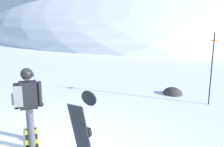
# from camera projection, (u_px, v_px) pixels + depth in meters

# --- Properties ---
(ridge_peak_main) EXTENTS (39.86, 35.87, 10.26)m
(ridge_peak_main) POSITION_uv_depth(u_px,v_px,m) (142.00, 32.00, 34.00)
(ridge_peak_main) COLOR white
(ridge_peak_main) RESTS_ON ground
(snowboarder_main) EXTENTS (1.43, 1.33, 1.71)m
(snowboarder_main) POSITION_uv_depth(u_px,v_px,m) (27.00, 105.00, 5.63)
(snowboarder_main) COLOR yellow
(snowboarder_main) RESTS_ON ground
(spare_snowboard) EXTENTS (0.28, 0.44, 1.61)m
(spare_snowboard) POSITION_uv_depth(u_px,v_px,m) (84.00, 139.00, 4.38)
(spare_snowboard) COLOR black
(spare_snowboard) RESTS_ON ground
(piste_marker_near) EXTENTS (0.20, 0.20, 2.24)m
(piste_marker_near) POSITION_uv_depth(u_px,v_px,m) (212.00, 64.00, 8.00)
(piste_marker_near) COLOR black
(piste_marker_near) RESTS_ON ground
(rock_mid) EXTENTS (0.69, 0.58, 0.48)m
(rock_mid) POSITION_uv_depth(u_px,v_px,m) (172.00, 94.00, 9.28)
(rock_mid) COLOR #383333
(rock_mid) RESTS_ON ground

